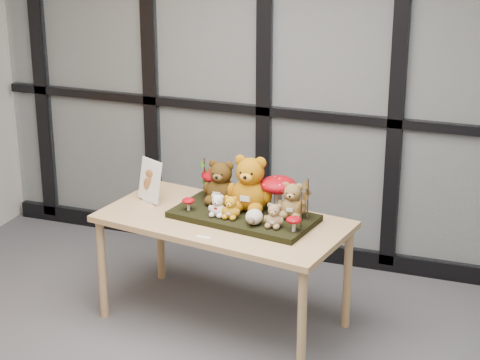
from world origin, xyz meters
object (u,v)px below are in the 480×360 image
at_px(bear_beige_small, 274,214).
at_px(mushroom_front_right, 294,223).
at_px(bear_white_bow, 218,204).
at_px(diorama_tray, 244,216).
at_px(bear_brown_medium, 221,180).
at_px(mushroom_back_right, 278,192).
at_px(bear_pooh_yellow, 250,180).
at_px(bear_tan_back, 293,198).
at_px(mushroom_front_left, 188,203).
at_px(sign_holder, 150,183).
at_px(bear_small_yellow, 231,206).
at_px(mushroom_back_left, 216,182).
at_px(plush_cream_hedgehog, 254,216).
at_px(display_table, 223,229).

height_order(bear_beige_small, mushroom_front_right, bear_beige_small).
bearing_deg(bear_white_bow, diorama_tray, 42.65).
xyz_separation_m(bear_brown_medium, mushroom_back_right, (0.36, -0.01, -0.03)).
height_order(bear_pooh_yellow, bear_tan_back, bear_pooh_yellow).
xyz_separation_m(diorama_tray, mushroom_front_left, (-0.32, -0.06, 0.06)).
relative_size(mushroom_front_left, sign_holder, 0.32).
height_order(bear_small_yellow, bear_beige_small, bear_beige_small).
relative_size(bear_small_yellow, bear_white_bow, 1.02).
distance_m(mushroom_front_left, sign_holder, 0.34).
relative_size(bear_brown_medium, bear_white_bow, 2.01).
bearing_deg(mushroom_front_right, bear_pooh_yellow, 145.64).
bearing_deg(mushroom_back_right, bear_white_bow, -147.71).
relative_size(diorama_tray, mushroom_back_right, 3.55).
height_order(bear_tan_back, bear_beige_small, bear_tan_back).
height_order(bear_tan_back, mushroom_back_left, bear_tan_back).
distance_m(plush_cream_hedgehog, mushroom_back_right, 0.26).
bearing_deg(bear_brown_medium, sign_holder, -163.92).
height_order(mushroom_back_left, mushroom_front_right, mushroom_back_left).
distance_m(display_table, mushroom_back_right, 0.39).
relative_size(bear_brown_medium, mushroom_front_right, 3.06).
bearing_deg(bear_pooh_yellow, mushroom_back_left, 165.66).
xyz_separation_m(mushroom_back_left, mushroom_front_left, (-0.08, -0.26, -0.06)).
xyz_separation_m(bear_pooh_yellow, mushroom_back_right, (0.16, 0.03, -0.07)).
xyz_separation_m(bear_white_bow, mushroom_back_left, (-0.12, 0.28, 0.03)).
xyz_separation_m(bear_white_bow, mushroom_back_right, (0.30, 0.19, 0.04)).
height_order(bear_white_bow, mushroom_back_right, mushroom_back_right).
bearing_deg(sign_holder, bear_brown_medium, 33.56).
bearing_deg(display_table, mushroom_front_left, -162.77).
height_order(bear_tan_back, bear_small_yellow, bear_tan_back).
xyz_separation_m(display_table, mushroom_back_right, (0.29, 0.14, 0.22)).
height_order(diorama_tray, mushroom_front_left, mushroom_front_left).
relative_size(mushroom_back_right, sign_holder, 0.87).
xyz_separation_m(mushroom_front_left, mushroom_front_right, (0.67, -0.09, 0.01)).
relative_size(bear_white_bow, mushroom_front_right, 1.52).
relative_size(bear_small_yellow, sign_holder, 0.56).
height_order(bear_white_bow, plush_cream_hedgehog, bear_white_bow).
distance_m(bear_small_yellow, mushroom_back_right, 0.30).
xyz_separation_m(bear_brown_medium, plush_cream_hedgehog, (0.30, -0.25, -0.10)).
xyz_separation_m(bear_pooh_yellow, sign_holder, (-0.65, -0.01, -0.09)).
distance_m(display_table, bear_white_bow, 0.18).
bearing_deg(bear_white_bow, sign_holder, 172.65).
height_order(bear_pooh_yellow, sign_holder, bear_pooh_yellow).
distance_m(bear_pooh_yellow, bear_beige_small, 0.32).
distance_m(display_table, mushroom_front_right, 0.50).
distance_m(mushroom_back_right, mushroom_front_right, 0.32).
height_order(mushroom_back_left, mushroom_back_right, mushroom_back_right).
distance_m(bear_tan_back, bear_white_bow, 0.43).
bearing_deg(diorama_tray, display_table, -153.43).
height_order(plush_cream_hedgehog, mushroom_back_right, mushroom_back_right).
distance_m(diorama_tray, bear_beige_small, 0.28).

